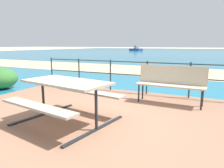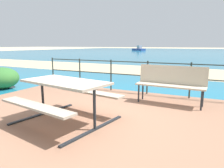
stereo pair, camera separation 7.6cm
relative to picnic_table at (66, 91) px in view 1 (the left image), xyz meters
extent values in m
plane|color=beige|center=(0.15, 0.41, -0.66)|extent=(240.00, 240.00, 0.00)
cube|color=#996B51|center=(0.15, 0.41, -0.63)|extent=(6.40, 5.20, 0.06)
cube|color=teal|center=(0.15, 40.41, -0.65)|extent=(90.00, 90.00, 0.01)
cube|color=tan|center=(0.15, 8.80, -0.65)|extent=(54.13, 6.57, 0.01)
cube|color=tan|center=(0.00, 0.00, 0.16)|extent=(1.76, 1.08, 0.04)
cube|color=tan|center=(-0.11, -0.63, -0.14)|extent=(1.66, 0.55, 0.04)
cube|color=tan|center=(0.11, 0.63, -0.14)|extent=(1.66, 0.55, 0.04)
cylinder|color=#1E2328|center=(-0.69, 0.12, -0.22)|extent=(0.06, 0.06, 0.76)
cube|color=#1E2328|center=(-0.69, 0.12, -0.58)|extent=(0.33, 1.52, 0.03)
cylinder|color=#1E2328|center=(0.69, -0.12, -0.22)|extent=(0.06, 0.06, 0.76)
cube|color=#1E2328|center=(0.69, -0.12, -0.58)|extent=(0.33, 1.52, 0.03)
cube|color=#BCAD93|center=(1.54, 1.99, -0.14)|extent=(1.64, 0.48, 0.04)
cube|color=#BCAD93|center=(1.55, 2.17, 0.11)|extent=(1.63, 0.15, 0.45)
cylinder|color=#1E2328|center=(0.80, 1.88, -0.37)|extent=(0.04, 0.04, 0.46)
cylinder|color=#1E2328|center=(0.81, 2.18, -0.37)|extent=(0.04, 0.04, 0.46)
cylinder|color=#1E2328|center=(2.26, 1.81, -0.37)|extent=(0.04, 0.04, 0.46)
cylinder|color=#1E2328|center=(2.28, 2.11, -0.37)|extent=(0.04, 0.04, 0.46)
cylinder|color=#2D3833|center=(-2.80, 2.83, -0.11)|extent=(0.04, 0.04, 0.97)
cylinder|color=#2D3833|center=(-1.62, 2.83, -0.11)|extent=(0.04, 0.04, 0.97)
cylinder|color=#2D3833|center=(-0.44, 2.83, -0.11)|extent=(0.04, 0.04, 0.97)
cylinder|color=#2D3833|center=(0.74, 2.83, -0.11)|extent=(0.04, 0.04, 0.97)
cylinder|color=#2D3833|center=(1.92, 2.83, -0.11)|extent=(0.04, 0.04, 0.97)
cylinder|color=#2D3833|center=(0.15, 2.83, 0.33)|extent=(5.90, 0.03, 0.03)
cylinder|color=#2D3833|center=(0.15, 2.83, -0.06)|extent=(5.90, 0.03, 0.03)
ellipsoid|color=#387533|center=(-4.05, 1.68, -0.29)|extent=(1.12, 1.12, 0.73)
cube|color=#2D478C|center=(-15.13, 49.96, -0.39)|extent=(4.22, 3.50, 0.52)
cube|color=#A5A8AD|center=(-14.88, 49.79, 0.27)|extent=(1.40, 1.36, 0.80)
cone|color=#2D478C|center=(-17.04, 51.25, -0.39)|extent=(0.68, 0.67, 0.47)
camera|label=1|loc=(2.30, -3.00, 0.83)|focal=32.98mm
camera|label=2|loc=(2.37, -2.96, 0.83)|focal=32.98mm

